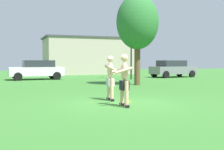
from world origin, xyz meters
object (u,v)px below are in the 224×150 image
player_with_cap (110,76)px  lamp_post (131,37)px  car_gray_mid_lot (173,68)px  frisbee (127,101)px  player_in_black (124,79)px  car_white_near_post (37,70)px  tree_right_field (137,23)px

player_with_cap → lamp_post: size_ratio=0.30×
player_with_cap → car_gray_mid_lot: 17.08m
player_with_cap → frisbee: (0.46, -0.54, -0.93)m
player_in_black → frisbee: player_in_black is taller
car_white_near_post → frisbee: bearing=-82.6°
frisbee → lamp_post: size_ratio=0.05×
frisbee → car_white_near_post: bearing=97.4°
player_in_black → car_white_near_post: 15.55m
player_in_black → frisbee: (0.55, 1.03, -0.90)m
player_in_black → lamp_post: (6.06, 13.14, 2.58)m
player_in_black → car_white_near_post: bearing=94.9°
player_with_cap → player_in_black: (-0.09, -1.57, -0.03)m
car_white_near_post → tree_right_field: tree_right_field is taller
lamp_post → tree_right_field: bearing=-110.1°
player_in_black → frisbee: bearing=62.0°
player_in_black → tree_right_field: 9.23m
lamp_post → car_white_near_post: bearing=162.3°
player_in_black → tree_right_field: size_ratio=0.30×
player_with_cap → frisbee: size_ratio=6.41×
lamp_post → tree_right_field: lamp_post is taller
player_with_cap → car_gray_mid_lot: (10.93, 13.13, -0.11)m
player_with_cap → car_white_near_post: size_ratio=0.39×
player_with_cap → lamp_post: bearing=62.7°
frisbee → car_gray_mid_lot: 17.23m
player_in_black → lamp_post: 14.70m
frisbee → lamp_post: lamp_post is taller
player_in_black → car_gray_mid_lot: bearing=53.2°
player_with_cap → lamp_post: (5.97, 11.57, 2.55)m
lamp_post → player_in_black: bearing=-114.8°
player_with_cap → car_white_near_post: 13.99m
player_in_black → car_white_near_post: size_ratio=0.39×
frisbee → car_gray_mid_lot: bearing=52.6°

